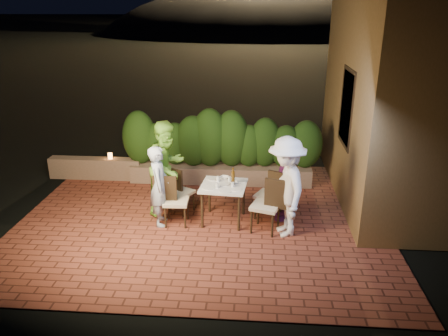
# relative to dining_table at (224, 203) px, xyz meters

# --- Properties ---
(ground) EXTENTS (400.00, 400.00, 0.00)m
(ground) POSITION_rel_dining_table_xyz_m (-0.43, -0.32, -0.40)
(ground) COLOR black
(ground) RESTS_ON ground
(terrace_floor) EXTENTS (7.00, 6.00, 0.15)m
(terrace_floor) POSITION_rel_dining_table_xyz_m (-0.43, 0.18, -0.45)
(terrace_floor) COLOR brown
(terrace_floor) RESTS_ON ground
(building_wall) EXTENTS (1.60, 5.00, 5.00)m
(building_wall) POSITION_rel_dining_table_xyz_m (3.17, 1.68, 2.12)
(building_wall) COLOR brown
(building_wall) RESTS_ON ground
(window_pane) EXTENTS (0.08, 1.00, 1.40)m
(window_pane) POSITION_rel_dining_table_xyz_m (2.39, 1.18, 1.62)
(window_pane) COLOR black
(window_pane) RESTS_ON building_wall
(window_frame) EXTENTS (0.06, 1.15, 1.55)m
(window_frame) POSITION_rel_dining_table_xyz_m (2.38, 1.18, 1.62)
(window_frame) COLOR black
(window_frame) RESTS_ON building_wall
(planter) EXTENTS (4.20, 0.55, 0.40)m
(planter) POSITION_rel_dining_table_xyz_m (-0.23, 1.98, -0.17)
(planter) COLOR #7A604E
(planter) RESTS_ON ground
(hedge) EXTENTS (4.00, 0.70, 1.10)m
(hedge) POSITION_rel_dining_table_xyz_m (-0.23, 1.98, 0.57)
(hedge) COLOR #1B380F
(hedge) RESTS_ON planter
(parapet) EXTENTS (2.20, 0.30, 0.50)m
(parapet) POSITION_rel_dining_table_xyz_m (-3.23, 1.98, -0.12)
(parapet) COLOR #7A604E
(parapet) RESTS_ON ground
(hill) EXTENTS (52.00, 40.00, 22.00)m
(hill) POSITION_rel_dining_table_xyz_m (1.57, 59.68, -4.38)
(hill) COLOR black
(hill) RESTS_ON ground
(dining_table) EXTENTS (0.90, 0.90, 0.75)m
(dining_table) POSITION_rel_dining_table_xyz_m (0.00, 0.00, 0.00)
(dining_table) COLOR white
(dining_table) RESTS_ON ground
(plate_nw) EXTENTS (0.23, 0.23, 0.01)m
(plate_nw) POSITION_rel_dining_table_xyz_m (-0.26, -0.18, 0.38)
(plate_nw) COLOR white
(plate_nw) RESTS_ON dining_table
(plate_sw) EXTENTS (0.23, 0.23, 0.01)m
(plate_sw) POSITION_rel_dining_table_xyz_m (-0.23, 0.27, 0.38)
(plate_sw) COLOR white
(plate_sw) RESTS_ON dining_table
(plate_ne) EXTENTS (0.22, 0.22, 0.01)m
(plate_ne) POSITION_rel_dining_table_xyz_m (0.24, -0.20, 0.38)
(plate_ne) COLOR white
(plate_ne) RESTS_ON dining_table
(plate_se) EXTENTS (0.20, 0.20, 0.01)m
(plate_se) POSITION_rel_dining_table_xyz_m (0.32, 0.21, 0.38)
(plate_se) COLOR white
(plate_se) RESTS_ON dining_table
(plate_centre) EXTENTS (0.24, 0.24, 0.01)m
(plate_centre) POSITION_rel_dining_table_xyz_m (-0.01, 0.03, 0.38)
(plate_centre) COLOR white
(plate_centre) RESTS_ON dining_table
(plate_front) EXTENTS (0.23, 0.23, 0.01)m
(plate_front) POSITION_rel_dining_table_xyz_m (0.05, -0.31, 0.38)
(plate_front) COLOR white
(plate_front) RESTS_ON dining_table
(glass_nw) EXTENTS (0.06, 0.06, 0.10)m
(glass_nw) POSITION_rel_dining_table_xyz_m (-0.11, -0.16, 0.43)
(glass_nw) COLOR silver
(glass_nw) RESTS_ON dining_table
(glass_sw) EXTENTS (0.06, 0.06, 0.11)m
(glass_sw) POSITION_rel_dining_table_xyz_m (-0.12, 0.16, 0.43)
(glass_sw) COLOR silver
(glass_sw) RESTS_ON dining_table
(glass_ne) EXTENTS (0.06, 0.06, 0.10)m
(glass_ne) POSITION_rel_dining_table_xyz_m (0.18, -0.10, 0.42)
(glass_ne) COLOR silver
(glass_ne) RESTS_ON dining_table
(glass_se) EXTENTS (0.06, 0.06, 0.10)m
(glass_se) POSITION_rel_dining_table_xyz_m (0.10, 0.18, 0.42)
(glass_se) COLOR silver
(glass_se) RESTS_ON dining_table
(beer_bottle) EXTENTS (0.07, 0.07, 0.34)m
(beer_bottle) POSITION_rel_dining_table_xyz_m (0.17, 0.02, 0.54)
(beer_bottle) COLOR #492F0C
(beer_bottle) RESTS_ON dining_table
(bowl) EXTENTS (0.21, 0.21, 0.04)m
(bowl) POSITION_rel_dining_table_xyz_m (-0.01, 0.32, 0.40)
(bowl) COLOR white
(bowl) RESTS_ON dining_table
(chair_left_front) EXTENTS (0.46, 0.46, 0.96)m
(chair_left_front) POSITION_rel_dining_table_xyz_m (-0.88, -0.18, 0.11)
(chair_left_front) COLOR black
(chair_left_front) RESTS_ON ground
(chair_left_back) EXTENTS (0.56, 0.56, 0.88)m
(chair_left_back) POSITION_rel_dining_table_xyz_m (-0.86, 0.34, 0.07)
(chair_left_back) COLOR black
(chair_left_back) RESTS_ON ground
(chair_right_front) EXTENTS (0.61, 0.61, 1.04)m
(chair_right_front) POSITION_rel_dining_table_xyz_m (0.79, -0.33, 0.15)
(chair_right_front) COLOR black
(chair_right_front) RESTS_ON ground
(chair_right_back) EXTENTS (0.61, 0.61, 0.99)m
(chair_right_back) POSITION_rel_dining_table_xyz_m (0.85, 0.21, 0.12)
(chair_right_back) COLOR black
(chair_right_back) RESTS_ON ground
(diner_blue) EXTENTS (0.44, 0.61, 1.54)m
(diner_blue) POSITION_rel_dining_table_xyz_m (-1.18, -0.19, 0.39)
(diner_blue) COLOR #AABEDA
(diner_blue) RESTS_ON ground
(diner_green) EXTENTS (1.05, 1.14, 1.87)m
(diner_green) POSITION_rel_dining_table_xyz_m (-1.13, 0.35, 0.56)
(diner_green) COLOR #7FCB3F
(diner_green) RESTS_ON ground
(diner_white) EXTENTS (0.93, 1.30, 1.83)m
(diner_white) POSITION_rel_dining_table_xyz_m (1.14, -0.41, 0.54)
(diner_white) COLOR white
(diner_white) RESTS_ON ground
(diner_purple) EXTENTS (0.42, 0.89, 1.49)m
(diner_purple) POSITION_rel_dining_table_xyz_m (1.15, 0.20, 0.37)
(diner_purple) COLOR #6B236B
(diner_purple) RESTS_ON ground
(parapet_lamp) EXTENTS (0.10, 0.10, 0.14)m
(parapet_lamp) POSITION_rel_dining_table_xyz_m (-2.85, 1.98, 0.20)
(parapet_lamp) COLOR orange
(parapet_lamp) RESTS_ON parapet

